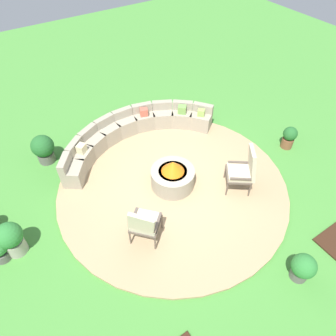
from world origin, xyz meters
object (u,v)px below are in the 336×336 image
(fire_pit, at_px, (173,176))
(potted_plant_4, at_px, (43,148))
(lounge_chair_front_right, at_px, (244,169))
(curved_stone_bench, at_px, (133,132))
(potted_plant_0, at_px, (11,238))
(potted_plant_2, at_px, (303,267))
(lounge_chair_front_left, at_px, (144,223))
(potted_plant_3, at_px, (289,137))

(fire_pit, xyz_separation_m, potted_plant_4, (-2.23, 2.52, 0.07))
(lounge_chair_front_right, xyz_separation_m, potted_plant_4, (-3.53, 3.45, -0.22))
(curved_stone_bench, bearing_deg, potted_plant_0, -154.77)
(potted_plant_0, bearing_deg, potted_plant_2, -38.90)
(curved_stone_bench, bearing_deg, lounge_chair_front_left, -114.35)
(lounge_chair_front_right, xyz_separation_m, potted_plant_2, (-0.59, -2.24, -0.30))
(potted_plant_0, distance_m, potted_plant_2, 5.48)
(lounge_chair_front_left, bearing_deg, potted_plant_2, -0.85)
(potted_plant_0, xyz_separation_m, potted_plant_4, (1.32, 2.25, -0.02))
(curved_stone_bench, xyz_separation_m, potted_plant_4, (-2.24, 0.57, 0.07))
(potted_plant_0, bearing_deg, potted_plant_4, 59.59)
(potted_plant_0, xyz_separation_m, potted_plant_2, (4.27, -3.44, -0.10))
(lounge_chair_front_right, distance_m, potted_plant_3, 2.16)
(potted_plant_4, bearing_deg, lounge_chair_front_left, -74.77)
(curved_stone_bench, height_order, potted_plant_0, potted_plant_0)
(curved_stone_bench, bearing_deg, lounge_chair_front_right, -65.94)
(potted_plant_3, bearing_deg, fire_pit, 171.57)
(potted_plant_2, xyz_separation_m, potted_plant_3, (2.68, 2.67, 0.00))
(fire_pit, height_order, potted_plant_2, fire_pit)
(potted_plant_2, bearing_deg, fire_pit, 102.74)
(curved_stone_bench, height_order, lounge_chair_front_left, lounge_chair_front_left)
(fire_pit, distance_m, potted_plant_0, 3.56)
(lounge_chair_front_right, height_order, potted_plant_2, lounge_chair_front_right)
(curved_stone_bench, bearing_deg, potted_plant_2, -82.20)
(potted_plant_3, xyz_separation_m, potted_plant_4, (-5.62, 3.03, 0.08))
(fire_pit, xyz_separation_m, potted_plant_3, (3.39, -0.50, -0.01))
(lounge_chair_front_right, distance_m, potted_plant_0, 5.00)
(lounge_chair_front_left, distance_m, lounge_chair_front_right, 2.59)
(potted_plant_0, distance_m, potted_plant_3, 6.99)
(fire_pit, height_order, potted_plant_4, fire_pit)
(lounge_chair_front_left, relative_size, potted_plant_3, 1.63)
(potted_plant_0, relative_size, potted_plant_3, 1.27)
(lounge_chair_front_left, bearing_deg, fire_pit, 83.07)
(fire_pit, relative_size, potted_plant_2, 1.63)
(fire_pit, distance_m, curved_stone_bench, 1.95)
(lounge_chair_front_right, height_order, potted_plant_3, lounge_chair_front_right)
(lounge_chair_front_left, relative_size, potted_plant_4, 1.33)
(potted_plant_2, bearing_deg, lounge_chair_front_left, 131.81)
(fire_pit, relative_size, lounge_chair_front_left, 0.98)
(lounge_chair_front_right, bearing_deg, potted_plant_0, 112.48)
(curved_stone_bench, xyz_separation_m, potted_plant_2, (0.70, -5.12, -0.01))
(potted_plant_4, bearing_deg, potted_plant_3, -28.30)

